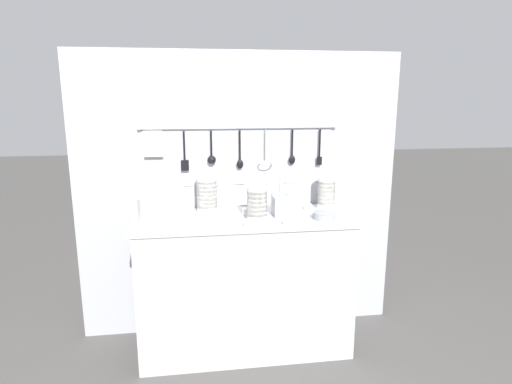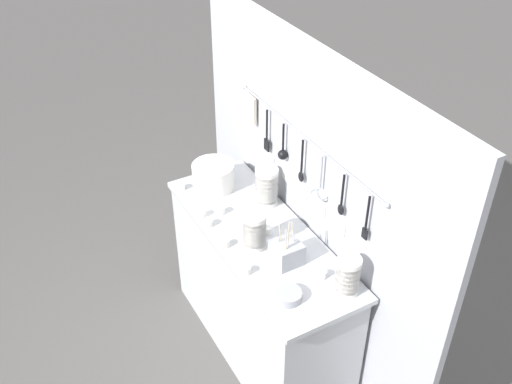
% 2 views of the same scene
% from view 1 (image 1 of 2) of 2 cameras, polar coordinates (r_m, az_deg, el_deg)
% --- Properties ---
extents(ground_plane, '(20.00, 20.00, 0.00)m').
position_cam_1_polar(ground_plane, '(3.04, -1.43, -19.80)').
color(ground_plane, '#514F4C').
extents(counter, '(1.38, 0.51, 0.90)m').
position_cam_1_polar(counter, '(2.83, -1.48, -12.07)').
color(counter, '#B7BABC').
rests_on(counter, ground).
extents(back_wall, '(2.18, 0.11, 1.92)m').
position_cam_1_polar(back_wall, '(2.93, -2.22, -0.54)').
color(back_wall, '#A8AAB2').
rests_on(back_wall, ground).
extents(bowl_stack_tall_left, '(0.12, 0.12, 0.21)m').
position_cam_1_polar(bowl_stack_tall_left, '(2.58, 0.13, -1.46)').
color(bowl_stack_tall_left, silver).
rests_on(bowl_stack_tall_left, counter).
extents(bowl_stack_wide_centre, '(0.12, 0.12, 0.21)m').
position_cam_1_polar(bowl_stack_wide_centre, '(2.90, 9.34, -0.02)').
color(bowl_stack_wide_centre, silver).
rests_on(bowl_stack_wide_centre, counter).
extents(bowl_stack_short_front, '(0.13, 0.13, 0.23)m').
position_cam_1_polar(bowl_stack_short_front, '(2.79, -6.59, -0.24)').
color(bowl_stack_short_front, silver).
rests_on(bowl_stack_short_front, counter).
extents(plate_stack, '(0.25, 0.25, 0.15)m').
position_cam_1_polar(plate_stack, '(2.62, -12.77, -2.20)').
color(plate_stack, silver).
rests_on(plate_stack, counter).
extents(steel_mixing_bowl, '(0.13, 0.13, 0.04)m').
position_cam_1_polar(steel_mixing_bowl, '(2.65, 9.03, -3.10)').
color(steel_mixing_bowl, '#93969E').
rests_on(steel_mixing_bowl, counter).
extents(cutlery_caddy, '(0.14, 0.14, 0.27)m').
position_cam_1_polar(cutlery_caddy, '(2.70, 3.73, -1.77)').
color(cutlery_caddy, '#93969E').
rests_on(cutlery_caddy, counter).
extents(cup_edge_far, '(0.05, 0.05, 0.04)m').
position_cam_1_polar(cup_edge_far, '(2.45, -7.84, -4.42)').
color(cup_edge_far, silver).
rests_on(cup_edge_far, counter).
extents(cup_beside_plates, '(0.05, 0.05, 0.04)m').
position_cam_1_polar(cup_beside_plates, '(2.55, -7.22, -3.70)').
color(cup_beside_plates, silver).
rests_on(cup_beside_plates, counter).
extents(cup_back_right, '(0.05, 0.05, 0.04)m').
position_cam_1_polar(cup_back_right, '(2.70, -1.35, -2.65)').
color(cup_back_right, silver).
rests_on(cup_back_right, counter).
extents(cup_edge_near, '(0.05, 0.05, 0.04)m').
position_cam_1_polar(cup_edge_near, '(2.50, 4.18, -3.95)').
color(cup_edge_near, silver).
rests_on(cup_edge_near, counter).
extents(cup_front_right, '(0.05, 0.05, 0.04)m').
position_cam_1_polar(cup_front_right, '(2.46, -1.09, -4.18)').
color(cup_front_right, silver).
rests_on(cup_front_right, counter).
extents(cup_back_left, '(0.05, 0.05, 0.04)m').
position_cam_1_polar(cup_back_left, '(2.46, -14.67, -4.60)').
color(cup_back_left, silver).
rests_on(cup_back_left, counter).
extents(cup_by_caddy, '(0.05, 0.05, 0.04)m').
position_cam_1_polar(cup_by_caddy, '(2.84, 6.93, -1.97)').
color(cup_by_caddy, silver).
rests_on(cup_by_caddy, counter).
extents(cup_mid_row, '(0.05, 0.05, 0.04)m').
position_cam_1_polar(cup_mid_row, '(2.45, -5.69, -4.35)').
color(cup_mid_row, silver).
rests_on(cup_mid_row, counter).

